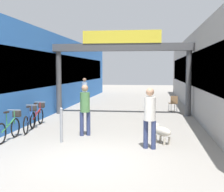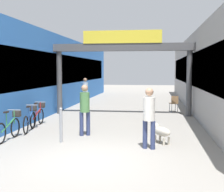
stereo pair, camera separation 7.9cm
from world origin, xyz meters
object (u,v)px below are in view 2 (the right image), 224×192
(bicycle_green_nearest, at_px, (10,127))
(bicycle_blue_second, at_px, (30,120))
(cafe_chair_wood_nearer, at_px, (174,102))
(pedestrian_with_dog, at_px, (149,114))
(pedestrian_carrying_crate, at_px, (85,90))
(dog_on_leash, at_px, (161,131))
(pedestrian_companion, at_px, (85,106))
(bollard_post_metal, at_px, (61,125))
(bicycle_red_third, at_px, (38,115))

(bicycle_green_nearest, xyz_separation_m, bicycle_blue_second, (0.07, 1.53, 0.00))
(cafe_chair_wood_nearer, bearing_deg, bicycle_blue_second, -132.69)
(pedestrian_with_dog, relative_size, bicycle_blue_second, 1.07)
(pedestrian_carrying_crate, height_order, dog_on_leash, pedestrian_carrying_crate)
(pedestrian_carrying_crate, xyz_separation_m, dog_on_leash, (4.54, -9.27, -0.66))
(pedestrian_companion, bearing_deg, pedestrian_with_dog, -34.36)
(bicycle_green_nearest, bearing_deg, dog_on_leash, 2.31)
(dog_on_leash, height_order, bicycle_blue_second, bicycle_blue_second)
(pedestrian_companion, distance_m, bicycle_blue_second, 2.40)
(bollard_post_metal, xyz_separation_m, cafe_chair_wood_nearer, (4.02, 7.90, -0.03))
(bicycle_blue_second, bearing_deg, bicycle_green_nearest, -92.52)
(bicycle_blue_second, xyz_separation_m, cafe_chair_wood_nearer, (5.75, 6.24, 0.10))
(pedestrian_companion, distance_m, pedestrian_carrying_crate, 8.70)
(pedestrian_with_dog, xyz_separation_m, dog_on_leash, (0.36, 0.78, -0.66))
(bicycle_blue_second, distance_m, bicycle_red_third, 1.12)
(pedestrian_with_dog, relative_size, dog_on_leash, 2.18)
(dog_on_leash, bearing_deg, bicycle_red_third, 154.04)
(pedestrian_companion, bearing_deg, bicycle_green_nearest, -157.08)
(pedestrian_companion, relative_size, dog_on_leash, 2.18)
(pedestrian_companion, relative_size, bicycle_red_third, 1.07)
(dog_on_leash, distance_m, bicycle_green_nearest, 4.96)
(bicycle_red_third, distance_m, bollard_post_metal, 3.34)
(pedestrian_with_dog, xyz_separation_m, bicycle_blue_second, (-4.54, 2.10, -0.60))
(bollard_post_metal, bearing_deg, cafe_chair_wood_nearer, 63.01)
(pedestrian_with_dog, xyz_separation_m, bicycle_green_nearest, (-4.60, 0.58, -0.60))
(bicycle_blue_second, bearing_deg, bollard_post_metal, -43.80)
(pedestrian_with_dog, bearing_deg, pedestrian_carrying_crate, 112.62)
(pedestrian_with_dog, height_order, bicycle_green_nearest, pedestrian_with_dog)
(pedestrian_with_dog, xyz_separation_m, pedestrian_companion, (-2.28, 1.56, 0.00))
(dog_on_leash, distance_m, bollard_post_metal, 3.18)
(pedestrian_with_dog, height_order, dog_on_leash, pedestrian_with_dog)
(bollard_post_metal, bearing_deg, bicycle_red_third, 123.73)
(dog_on_leash, relative_size, cafe_chair_wood_nearer, 0.93)
(pedestrian_companion, relative_size, bicycle_blue_second, 1.07)
(bicycle_red_third, bearing_deg, pedestrian_with_dog, -34.64)
(bicycle_blue_second, bearing_deg, pedestrian_carrying_crate, 87.49)
(bicycle_red_third, bearing_deg, pedestrian_carrying_crate, 86.06)
(pedestrian_carrying_crate, xyz_separation_m, cafe_chair_wood_nearer, (5.40, -1.71, -0.50))
(pedestrian_with_dog, relative_size, bicycle_red_third, 1.07)
(bicycle_green_nearest, relative_size, bicycle_blue_second, 1.01)
(cafe_chair_wood_nearer, bearing_deg, dog_on_leash, -96.50)
(pedestrian_companion, bearing_deg, bicycle_red_third, 145.10)
(bicycle_green_nearest, height_order, bicycle_red_third, same)
(bicycle_red_third, bearing_deg, cafe_chair_wood_nearer, 41.07)
(pedestrian_companion, relative_size, bicycle_green_nearest, 1.07)
(pedestrian_companion, distance_m, cafe_chair_wood_nearer, 7.64)
(bollard_post_metal, distance_m, cafe_chair_wood_nearer, 8.86)
(bicycle_green_nearest, bearing_deg, bollard_post_metal, -4.28)
(bicycle_red_third, relative_size, cafe_chair_wood_nearer, 1.90)
(pedestrian_with_dog, relative_size, pedestrian_companion, 1.00)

